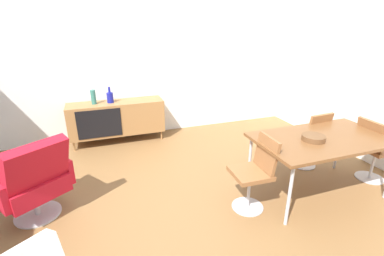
{
  "coord_description": "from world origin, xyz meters",
  "views": [
    {
      "loc": [
        -0.63,
        -2.45,
        2.01
      ],
      "look_at": [
        0.41,
        0.49,
        0.81
      ],
      "focal_mm": 25.98,
      "sensor_mm": 36.0,
      "label": 1
    }
  ],
  "objects_px": {
    "wooden_bowl_on_table": "(313,138)",
    "dining_chair_far_end": "(374,148)",
    "sideboard": "(117,118)",
    "vase_cobalt": "(93,97)",
    "lounge_chair_red": "(33,180)",
    "dining_table": "(323,141)",
    "dining_chair_back_right": "(310,137)",
    "dining_chair_near_window": "(255,171)",
    "vase_sculptural_dark": "(110,97)"
  },
  "relations": [
    {
      "from": "dining_chair_near_window",
      "to": "dining_chair_back_right",
      "type": "xyz_separation_m",
      "value": [
        1.24,
        0.56,
        0.0
      ]
    },
    {
      "from": "vase_cobalt",
      "to": "lounge_chair_red",
      "type": "distance_m",
      "value": 2.0
    },
    {
      "from": "sideboard",
      "to": "dining_chair_back_right",
      "type": "height_order",
      "value": "dining_chair_back_right"
    },
    {
      "from": "sideboard",
      "to": "dining_chair_far_end",
      "type": "relative_size",
      "value": 1.87
    },
    {
      "from": "sideboard",
      "to": "vase_cobalt",
      "type": "bearing_deg",
      "value": 179.68
    },
    {
      "from": "sideboard",
      "to": "wooden_bowl_on_table",
      "type": "relative_size",
      "value": 6.15
    },
    {
      "from": "wooden_bowl_on_table",
      "to": "dining_chair_back_right",
      "type": "relative_size",
      "value": 0.3
    },
    {
      "from": "vase_sculptural_dark",
      "to": "dining_chair_back_right",
      "type": "xyz_separation_m",
      "value": [
        2.58,
        -1.89,
        -0.34
      ]
    },
    {
      "from": "vase_cobalt",
      "to": "dining_chair_back_right",
      "type": "xyz_separation_m",
      "value": [
        2.85,
        -1.89,
        -0.37
      ]
    },
    {
      "from": "dining_table",
      "to": "lounge_chair_red",
      "type": "bearing_deg",
      "value": 169.22
    },
    {
      "from": "sideboard",
      "to": "vase_sculptural_dark",
      "type": "distance_m",
      "value": 0.38
    },
    {
      "from": "dining_chair_far_end",
      "to": "vase_sculptural_dark",
      "type": "bearing_deg",
      "value": 141.9
    },
    {
      "from": "vase_sculptural_dark",
      "to": "dining_chair_far_end",
      "type": "xyz_separation_m",
      "value": [
        3.12,
        -2.45,
        -0.34
      ]
    },
    {
      "from": "vase_sculptural_dark",
      "to": "wooden_bowl_on_table",
      "type": "bearing_deg",
      "value": -50.2
    },
    {
      "from": "vase_cobalt",
      "to": "dining_table",
      "type": "height_order",
      "value": "vase_cobalt"
    },
    {
      "from": "sideboard",
      "to": "vase_cobalt",
      "type": "relative_size",
      "value": 6.72
    },
    {
      "from": "lounge_chair_red",
      "to": "wooden_bowl_on_table",
      "type": "bearing_deg",
      "value": -11.82
    },
    {
      "from": "sideboard",
      "to": "dining_table",
      "type": "distance_m",
      "value": 3.27
    },
    {
      "from": "dining_chair_far_end",
      "to": "dining_chair_back_right",
      "type": "height_order",
      "value": "same"
    },
    {
      "from": "dining_chair_far_end",
      "to": "dining_table",
      "type": "bearing_deg",
      "value": -179.9
    },
    {
      "from": "dining_chair_near_window",
      "to": "lounge_chair_red",
      "type": "distance_m",
      "value": 2.37
    },
    {
      "from": "dining_chair_near_window",
      "to": "dining_chair_far_end",
      "type": "bearing_deg",
      "value": 0.12
    },
    {
      "from": "vase_sculptural_dark",
      "to": "dining_chair_near_window",
      "type": "xyz_separation_m",
      "value": [
        1.34,
        -2.45,
        -0.34
      ]
    },
    {
      "from": "vase_cobalt",
      "to": "dining_chair_near_window",
      "type": "bearing_deg",
      "value": -56.76
    },
    {
      "from": "wooden_bowl_on_table",
      "to": "lounge_chair_red",
      "type": "distance_m",
      "value": 3.08
    },
    {
      "from": "vase_sculptural_dark",
      "to": "dining_chair_back_right",
      "type": "height_order",
      "value": "vase_sculptural_dark"
    },
    {
      "from": "dining_chair_back_right",
      "to": "dining_chair_far_end",
      "type": "bearing_deg",
      "value": -46.18
    },
    {
      "from": "dining_chair_far_end",
      "to": "lounge_chair_red",
      "type": "relative_size",
      "value": 0.9
    },
    {
      "from": "dining_table",
      "to": "wooden_bowl_on_table",
      "type": "xyz_separation_m",
      "value": [
        -0.17,
        -0.02,
        0.07
      ]
    },
    {
      "from": "wooden_bowl_on_table",
      "to": "dining_chair_back_right",
      "type": "bearing_deg",
      "value": 48.04
    },
    {
      "from": "vase_sculptural_dark",
      "to": "dining_chair_back_right",
      "type": "relative_size",
      "value": 0.31
    },
    {
      "from": "dining_table",
      "to": "dining_chair_near_window",
      "type": "relative_size",
      "value": 1.87
    },
    {
      "from": "dining_chair_back_right",
      "to": "sideboard",
      "type": "bearing_deg",
      "value": 143.05
    },
    {
      "from": "sideboard",
      "to": "lounge_chair_red",
      "type": "distance_m",
      "value": 2.11
    },
    {
      "from": "dining_chair_near_window",
      "to": "lounge_chair_red",
      "type": "relative_size",
      "value": 0.9
    },
    {
      "from": "vase_cobalt",
      "to": "vase_sculptural_dark",
      "type": "relative_size",
      "value": 0.89
    },
    {
      "from": "wooden_bowl_on_table",
      "to": "dining_chair_far_end",
      "type": "relative_size",
      "value": 0.3
    },
    {
      "from": "wooden_bowl_on_table",
      "to": "dining_chair_far_end",
      "type": "xyz_separation_m",
      "value": [
        1.06,
        0.03,
        -0.3
      ]
    },
    {
      "from": "vase_cobalt",
      "to": "lounge_chair_red",
      "type": "bearing_deg",
      "value": -110.26
    },
    {
      "from": "wooden_bowl_on_table",
      "to": "lounge_chair_red",
      "type": "height_order",
      "value": "lounge_chair_red"
    },
    {
      "from": "dining_chair_back_right",
      "to": "lounge_chair_red",
      "type": "bearing_deg",
      "value": 179.26
    },
    {
      "from": "lounge_chair_red",
      "to": "vase_cobalt",
      "type": "bearing_deg",
      "value": 69.74
    },
    {
      "from": "dining_table",
      "to": "lounge_chair_red",
      "type": "height_order",
      "value": "lounge_chair_red"
    },
    {
      "from": "dining_table",
      "to": "wooden_bowl_on_table",
      "type": "relative_size",
      "value": 6.15
    },
    {
      "from": "vase_sculptural_dark",
      "to": "dining_chair_far_end",
      "type": "distance_m",
      "value": 3.98
    },
    {
      "from": "vase_cobalt",
      "to": "dining_chair_near_window",
      "type": "relative_size",
      "value": 0.28
    },
    {
      "from": "dining_table",
      "to": "dining_chair_back_right",
      "type": "xyz_separation_m",
      "value": [
        0.35,
        0.56,
        -0.23
      ]
    },
    {
      "from": "vase_cobalt",
      "to": "dining_chair_back_right",
      "type": "height_order",
      "value": "vase_cobalt"
    },
    {
      "from": "sideboard",
      "to": "lounge_chair_red",
      "type": "height_order",
      "value": "lounge_chair_red"
    },
    {
      "from": "vase_cobalt",
      "to": "dining_chair_far_end",
      "type": "relative_size",
      "value": 0.28
    }
  ]
}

